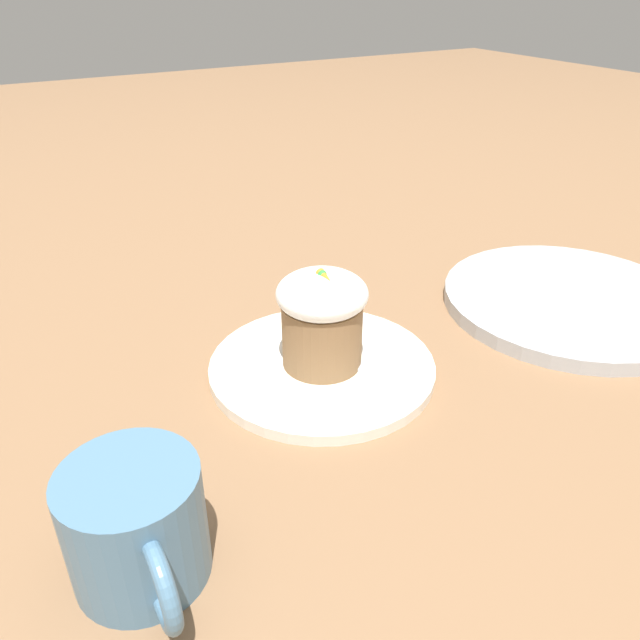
{
  "coord_description": "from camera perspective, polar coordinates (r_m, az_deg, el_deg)",
  "views": [
    {
      "loc": [
        0.45,
        -0.26,
        0.36
      ],
      "look_at": [
        -0.0,
        -0.0,
        0.06
      ],
      "focal_mm": 35.0,
      "sensor_mm": 36.0,
      "label": 1
    }
  ],
  "objects": [
    {
      "name": "side_plate",
      "position": [
        0.8,
        21.85,
        1.66
      ],
      "size": [
        0.29,
        0.29,
        0.02
      ],
      "color": "#B2B7BC",
      "rests_on": "ground_plane"
    },
    {
      "name": "carrot_cake",
      "position": [
        0.6,
        0.0,
        0.42
      ],
      "size": [
        0.09,
        0.09,
        0.1
      ],
      "color": "olive",
      "rests_on": "dessert_plate"
    },
    {
      "name": "coffee_cup",
      "position": [
        0.44,
        -16.39,
        -17.72
      ],
      "size": [
        0.13,
        0.09,
        0.09
      ],
      "color": "teal",
      "rests_on": "ground_plane"
    },
    {
      "name": "ground_plane",
      "position": [
        0.63,
        0.18,
        -4.75
      ],
      "size": [
        4.0,
        4.0,
        0.0
      ],
      "primitive_type": "plane",
      "color": "#846042"
    },
    {
      "name": "spoon",
      "position": [
        0.61,
        1.09,
        -4.35
      ],
      "size": [
        0.08,
        0.12,
        0.01
      ],
      "color": "#B7B7BC",
      "rests_on": "dessert_plate"
    },
    {
      "name": "dessert_plate",
      "position": [
        0.63,
        0.18,
        -4.32
      ],
      "size": [
        0.22,
        0.22,
        0.01
      ],
      "color": "white",
      "rests_on": "ground_plane"
    }
  ]
}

